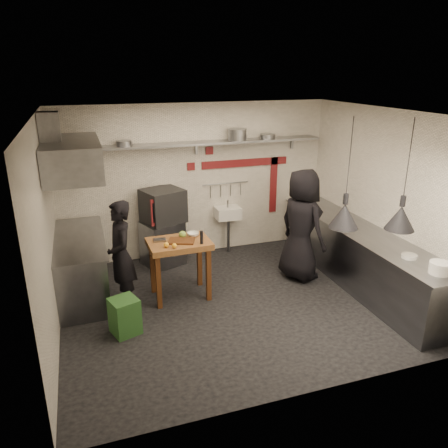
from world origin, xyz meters
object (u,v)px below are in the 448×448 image
object	(u,v)px
green_bin	(125,316)
chef_right	(302,225)
oven_stand	(163,243)
chef_left	(121,256)
prep_table	(180,269)
combi_oven	(163,206)

from	to	relation	value
green_bin	chef_right	bearing A→B (deg)	14.30
oven_stand	green_bin	distance (m)	2.22
green_bin	oven_stand	bearing A→B (deg)	65.93
chef_left	chef_right	size ratio (longest dim) A/B	0.87
oven_stand	prep_table	bearing A→B (deg)	-108.57
oven_stand	combi_oven	xyz separation A→B (m)	(0.04, 0.02, 0.69)
oven_stand	chef_left	xyz separation A→B (m)	(-0.83, -1.30, 0.41)
oven_stand	chef_left	distance (m)	1.60
prep_table	chef_left	xyz separation A→B (m)	(-0.86, -0.03, 0.35)
prep_table	chef_left	size ratio (longest dim) A/B	0.56
oven_stand	chef_left	bearing A→B (deg)	-142.44
combi_oven	prep_table	bearing A→B (deg)	-110.55
oven_stand	prep_table	world-z (taller)	prep_table
green_bin	chef_left	world-z (taller)	chef_left
green_bin	chef_right	xyz separation A→B (m)	(2.99, 0.76, 0.68)
prep_table	chef_right	xyz separation A→B (m)	(2.05, 0.01, 0.47)
combi_oven	prep_table	world-z (taller)	combi_oven
oven_stand	combi_oven	distance (m)	0.69
chef_left	chef_right	distance (m)	2.92
oven_stand	combi_oven	world-z (taller)	combi_oven
combi_oven	green_bin	bearing A→B (deg)	-134.69
green_bin	combi_oven	bearing A→B (deg)	65.14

